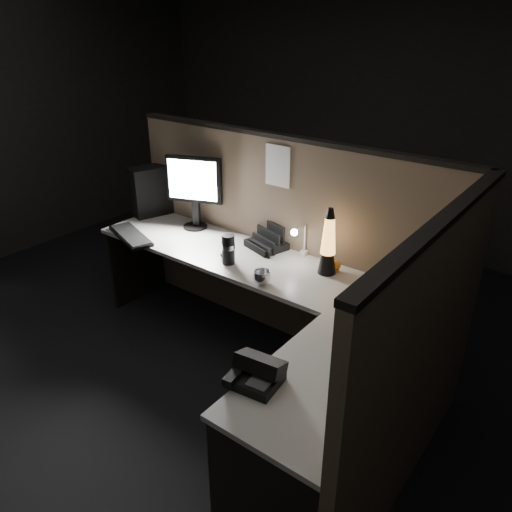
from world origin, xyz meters
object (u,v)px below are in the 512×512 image
Objects in this scene: keyboard at (131,236)px; desk_phone at (256,372)px; monitor at (194,186)px; lava_lamp at (328,247)px; pc_tower at (155,190)px.

desk_phone reaches higher than keyboard.
monitor reaches higher than desk_phone.
desk_phone is (1.50, -1.18, -0.29)m from monitor.
keyboard is at bearing -164.61° from lava_lamp.
monitor is at bearing 80.11° from keyboard.
keyboard is at bearing -140.04° from monitor.
monitor reaches higher than pc_tower.
desk_phone is at bearing -59.40° from monitor.
lava_lamp reaches higher than keyboard.
lava_lamp is 1.76× the size of desk_phone.
pc_tower is 0.71× the size of monitor.
pc_tower reaches higher than desk_phone.
desk_phone is (0.28, -1.13, -0.13)m from lava_lamp.
pc_tower is 0.50m from monitor.
lava_lamp is (1.21, -0.05, -0.16)m from monitor.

